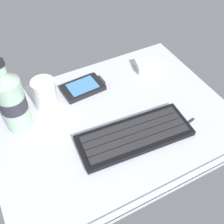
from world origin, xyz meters
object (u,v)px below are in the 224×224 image
(handheld_device, at_px, (83,87))
(juice_cup, at_px, (45,94))
(stylus_pen, at_px, (182,127))
(keyboard, at_px, (135,135))
(water_bottle, at_px, (12,101))
(charger_block, at_px, (147,65))

(handheld_device, xyz_separation_m, juice_cup, (-0.11, -0.01, 0.03))
(stylus_pen, bearing_deg, handheld_device, 111.16)
(keyboard, distance_m, stylus_pen, 0.13)
(juice_cup, relative_size, water_bottle, 0.41)
(water_bottle, distance_m, charger_block, 0.43)
(handheld_device, height_order, charger_block, charger_block)
(charger_block, height_order, stylus_pen, charger_block)
(keyboard, bearing_deg, juice_cup, 126.63)
(charger_block, bearing_deg, stylus_pen, -101.36)
(water_bottle, bearing_deg, charger_block, 6.11)
(keyboard, distance_m, handheld_device, 0.23)
(handheld_device, relative_size, juice_cup, 1.55)
(juice_cup, distance_m, stylus_pen, 0.38)
(handheld_device, bearing_deg, charger_block, -1.04)
(stylus_pen, bearing_deg, water_bottle, 138.41)
(handheld_device, xyz_separation_m, water_bottle, (-0.20, -0.05, 0.08))
(handheld_device, relative_size, stylus_pen, 1.38)
(keyboard, bearing_deg, charger_block, 51.25)
(keyboard, xyz_separation_m, water_bottle, (-0.25, 0.18, 0.08))
(charger_block, bearing_deg, handheld_device, 178.96)
(juice_cup, xyz_separation_m, water_bottle, (-0.09, -0.04, 0.05))
(juice_cup, height_order, water_bottle, water_bottle)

